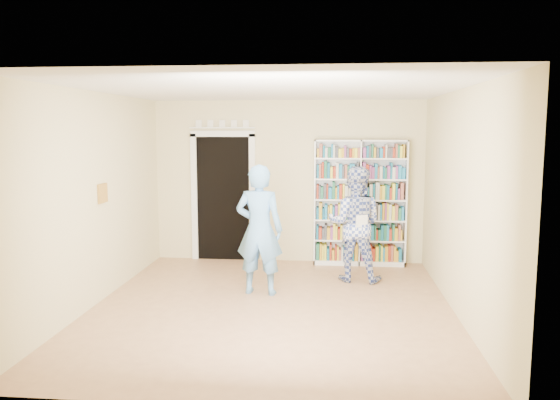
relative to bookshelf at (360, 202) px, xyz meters
The scene contains 11 objects.
floor 2.83m from the bookshelf, 117.02° to the right, with size 5.00×5.00×0.00m, color #9C6D4B.
ceiling 3.11m from the bookshelf, 117.02° to the right, with size 5.00×5.00×0.00m, color white.
wall_back 1.25m from the bookshelf, behind, with size 4.50×4.50×0.00m, color beige.
wall_left 4.18m from the bookshelf, 145.77° to the right, with size 5.00×5.00×0.00m, color beige.
wall_right 2.59m from the bookshelf, 65.78° to the right, with size 5.00×5.00×0.00m, color beige.
bookshelf is the anchor object (origin of this frame).
doorway 2.30m from the bookshelf, behind, with size 1.10×0.08×2.43m.
wall_art 4.06m from the bookshelf, 147.96° to the right, with size 0.03×0.25×0.25m, color brown.
man_blue 2.27m from the bookshelf, 129.00° to the right, with size 0.64×0.42×1.77m, color #609BD6.
man_plaid 1.00m from the bookshelf, 96.90° to the right, with size 0.82×0.64×1.69m, color #304394.
paper_sheet 1.23m from the bookshelf, 91.38° to the right, with size 0.19×0.01×0.26m, color white.
Camera 1 is at (0.74, -6.58, 2.23)m, focal length 35.00 mm.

